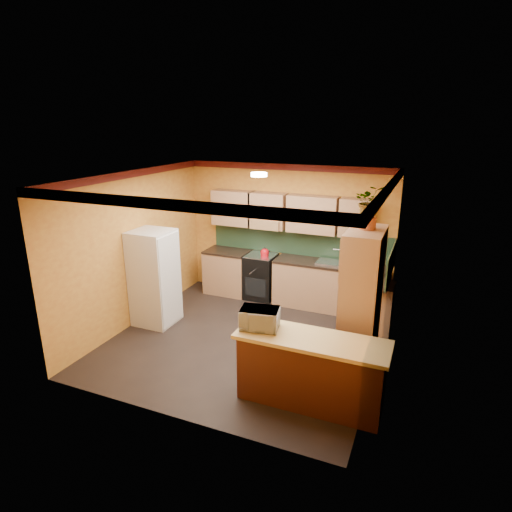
{
  "coord_description": "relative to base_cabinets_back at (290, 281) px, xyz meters",
  "views": [
    {
      "loc": [
        2.61,
        -5.79,
        3.47
      ],
      "look_at": [
        0.01,
        0.45,
        1.34
      ],
      "focal_mm": 30.0,
      "sensor_mm": 36.0,
      "label": 1
    }
  ],
  "objects": [
    {
      "name": "kettle",
      "position": [
        -0.52,
        -0.05,
        0.56
      ],
      "size": [
        0.17,
        0.17,
        0.18
      ],
      "primitive_type": null,
      "rotation": [
        0.0,
        0.0,
        0.0
      ],
      "color": "red",
      "rests_on": "stove"
    },
    {
      "name": "sink",
      "position": [
        0.78,
        0.0,
        0.5
      ],
      "size": [
        0.48,
        0.4,
        0.03
      ],
      "primitive_type": "cube",
      "color": "silver",
      "rests_on": "countertop_back"
    },
    {
      "name": "pantry",
      "position": [
        1.67,
        -1.95,
        0.61
      ],
      "size": [
        0.48,
        0.9,
        2.1
      ],
      "primitive_type": "cube",
      "color": "tan",
      "rests_on": "ground"
    },
    {
      "name": "base_cabinets_right",
      "position": [
        1.62,
        -0.64,
        0.0
      ],
      "size": [
        0.6,
        0.8,
        0.88
      ],
      "primitive_type": "cube",
      "color": "tan",
      "rests_on": "ground"
    },
    {
      "name": "base_cabinets_back",
      "position": [
        0.0,
        0.0,
        0.0
      ],
      "size": [
        3.65,
        0.6,
        0.88
      ],
      "primitive_type": "cube",
      "color": "tan",
      "rests_on": "ground"
    },
    {
      "name": "countertop_back",
      "position": [
        0.0,
        -0.0,
        0.46
      ],
      "size": [
        3.65,
        0.62,
        0.04
      ],
      "primitive_type": "cube",
      "color": "black",
      "rests_on": "base_cabinets_back"
    },
    {
      "name": "fern",
      "position": [
        1.67,
        -1.9,
        2.03
      ],
      "size": [
        0.48,
        0.45,
        0.43
      ],
      "primitive_type": "imported",
      "rotation": [
        0.0,
        0.0,
        0.35
      ],
      "color": "tan",
      "rests_on": "fern_pot"
    },
    {
      "name": "countertop_right",
      "position": [
        1.62,
        -0.64,
        0.46
      ],
      "size": [
        0.62,
        0.8,
        0.04
      ],
      "primitive_type": "cube",
      "color": "black",
      "rests_on": "base_cabinets_right"
    },
    {
      "name": "breakfast_bar",
      "position": [
        1.25,
        -2.98,
        0.0
      ],
      "size": [
        1.8,
        0.55,
        0.88
      ],
      "primitive_type": "cube",
      "color": "#4B1F11",
      "rests_on": "ground"
    },
    {
      "name": "fern_pot",
      "position": [
        1.67,
        -1.9,
        1.74
      ],
      "size": [
        0.22,
        0.22,
        0.16
      ],
      "primitive_type": "cylinder",
      "color": "#974624",
      "rests_on": "pantry"
    },
    {
      "name": "stove",
      "position": [
        -0.62,
        -0.0,
        0.02
      ],
      "size": [
        0.58,
        0.58,
        0.91
      ],
      "primitive_type": "cube",
      "color": "black",
      "rests_on": "ground"
    },
    {
      "name": "microwave",
      "position": [
        0.56,
        -2.98,
        0.62
      ],
      "size": [
        0.54,
        0.41,
        0.27
      ],
      "primitive_type": "imported",
      "rotation": [
        0.0,
        0.0,
        0.19
      ],
      "color": "silver",
      "rests_on": "bar_top"
    },
    {
      "name": "bar_top",
      "position": [
        1.25,
        -2.98,
        0.47
      ],
      "size": [
        1.9,
        0.65,
        0.05
      ],
      "primitive_type": "cube",
      "color": "tan",
      "rests_on": "breakfast_bar"
    },
    {
      "name": "room_shell",
      "position": [
        -0.16,
        -1.52,
        1.65
      ],
      "size": [
        4.24,
        4.24,
        2.72
      ],
      "color": "black",
      "rests_on": "ground"
    },
    {
      "name": "fridge",
      "position": [
        -1.93,
        -1.77,
        0.41
      ],
      "size": [
        0.68,
        0.66,
        1.7
      ],
      "primitive_type": "cube",
      "color": "silver",
      "rests_on": "ground"
    }
  ]
}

